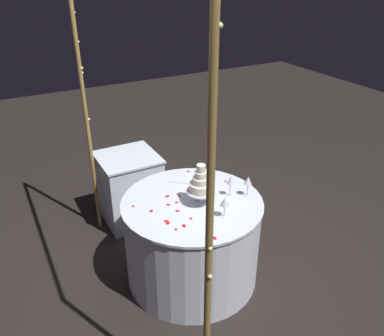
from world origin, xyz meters
TOP-DOWN VIEW (x-y plane):
  - ground_plane at (0.00, 0.00)m, footprint 12.00×12.00m
  - decorative_arch at (0.00, 0.49)m, footprint 2.17×0.05m
  - main_table at (0.00, 0.00)m, footprint 1.11×1.11m
  - side_table at (1.04, 0.15)m, footprint 0.57×0.57m
  - tiered_cake at (-0.05, -0.05)m, footprint 0.22×0.22m
  - wine_glass_0 at (-0.13, -0.43)m, footprint 0.06×0.06m
  - wine_glass_1 at (-0.29, -0.11)m, footprint 0.07×0.07m
  - wine_glass_2 at (-0.07, -0.31)m, footprint 0.06×0.06m
  - cake_knife at (0.25, -0.11)m, footprint 0.20×0.24m
  - rose_petal_0 at (0.09, -0.15)m, footprint 0.03×0.03m
  - rose_petal_1 at (0.04, 0.18)m, footprint 0.04×0.03m
  - rose_petal_2 at (-0.25, 0.20)m, footprint 0.04×0.04m
  - rose_petal_3 at (-0.07, 0.16)m, footprint 0.04×0.04m
  - rose_petal_4 at (0.29, -0.18)m, footprint 0.03×0.03m
  - rose_petal_5 at (0.15, 0.43)m, footprint 0.03×0.03m
  - rose_petal_6 at (0.45, -0.21)m, footprint 0.03×0.04m
  - rose_petal_7 at (0.16, 0.14)m, footprint 0.03×0.04m
  - rose_petal_8 at (-0.26, 0.27)m, footprint 0.03×0.02m
  - rose_petal_9 at (-0.20, 0.12)m, footprint 0.03×0.03m
  - rose_petal_10 at (0.03, 0.33)m, footprint 0.04×0.04m
  - rose_petal_11 at (-0.14, 0.29)m, footprint 0.05×0.05m
  - rose_petal_12 at (0.11, 0.05)m, footprint 0.04×0.03m
  - rose_petal_13 at (0.26, -0.27)m, footprint 0.04×0.03m
  - rose_petal_14 at (-0.17, 0.29)m, footprint 0.04×0.05m
  - rose_petal_15 at (-0.47, 0.09)m, footprint 0.04×0.03m
  - rose_petal_16 at (0.04, 0.11)m, footprint 0.02×0.03m
  - rose_petal_17 at (-0.31, 0.04)m, footprint 0.03×0.03m
  - rose_petal_18 at (0.14, -0.40)m, footprint 0.03×0.03m

SIDE VIEW (x-z plane):
  - ground_plane at x=0.00m, z-range 0.00..0.00m
  - side_table at x=1.04m, z-range 0.00..0.72m
  - main_table at x=0.00m, z-range 0.00..0.74m
  - rose_petal_0 at x=0.09m, z-range 0.74..0.75m
  - rose_petal_1 at x=0.04m, z-range 0.74..0.75m
  - rose_petal_2 at x=-0.25m, z-range 0.74..0.75m
  - rose_petal_3 at x=-0.07m, z-range 0.74..0.75m
  - rose_petal_4 at x=0.29m, z-range 0.74..0.75m
  - rose_petal_5 at x=0.15m, z-range 0.74..0.75m
  - rose_petal_6 at x=0.45m, z-range 0.74..0.75m
  - rose_petal_7 at x=0.16m, z-range 0.74..0.75m
  - rose_petal_8 at x=-0.26m, z-range 0.74..0.75m
  - rose_petal_9 at x=-0.20m, z-range 0.74..0.75m
  - rose_petal_10 at x=0.03m, z-range 0.74..0.75m
  - rose_petal_11 at x=-0.14m, z-range 0.74..0.75m
  - rose_petal_12 at x=0.11m, z-range 0.74..0.75m
  - rose_petal_13 at x=0.26m, z-range 0.74..0.75m
  - rose_petal_14 at x=-0.17m, z-range 0.74..0.75m
  - rose_petal_15 at x=-0.47m, z-range 0.74..0.75m
  - rose_petal_16 at x=0.04m, z-range 0.74..0.75m
  - rose_petal_17 at x=-0.31m, z-range 0.74..0.75m
  - rose_petal_18 at x=0.14m, z-range 0.74..0.75m
  - cake_knife at x=0.25m, z-range 0.74..0.75m
  - wine_glass_1 at x=-0.29m, z-range 0.78..0.95m
  - wine_glass_0 at x=-0.13m, z-range 0.78..0.95m
  - wine_glass_2 at x=-0.07m, z-range 0.78..0.96m
  - tiered_cake at x=-0.05m, z-range 0.74..1.07m
  - decorative_arch at x=0.00m, z-range 0.36..2.72m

